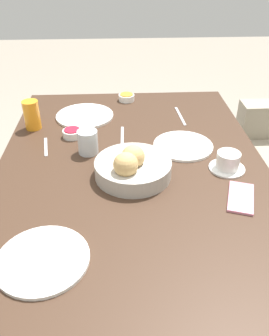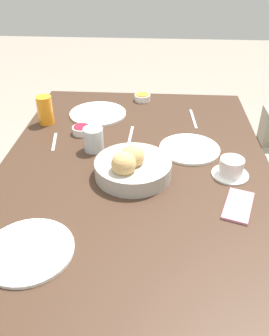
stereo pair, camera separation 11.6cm
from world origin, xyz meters
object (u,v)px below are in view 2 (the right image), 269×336
juice_glass (45,110)px  plate_near_left (98,114)px  cell_phone (238,206)px  coffee_cup (231,168)px  bread_basket (133,167)px  plate_near_right (28,250)px  spoon_coffee (54,142)px  water_tumbler (94,139)px  jam_bowl_honey (143,97)px  jam_bowl_berry (82,130)px  plate_far_center (190,149)px  knife_silver (193,119)px  fork_silver (130,137)px

juice_glass → plate_near_left: bearing=115.6°
plate_near_left → juice_glass: size_ratio=2.10×
cell_phone → coffee_cup: bearing=179.7°
bread_basket → plate_near_right: 0.42m
coffee_cup → spoon_coffee: 0.66m
plate_near_right → water_tumbler: (-0.51, 0.08, 0.04)m
bread_basket → jam_bowl_honey: bearing=179.7°
jam_bowl_honey → jam_bowl_berry: bearing=-33.2°
bread_basket → juice_glass: 0.54m
plate_far_center → water_tumbler: bearing=-86.5°
plate_near_left → plate_near_right: 0.82m
water_tumbler → knife_silver: 0.48m
plate_near_right → spoon_coffee: (-0.56, -0.08, -0.00)m
water_tumbler → knife_silver: water_tumbler is taller
bread_basket → jam_bowl_honey: size_ratio=3.36×
knife_silver → coffee_cup: bearing=12.2°
spoon_coffee → cell_phone: cell_phone is taller
bread_basket → plate_near_left: size_ratio=1.01×
plate_near_right → fork_silver: size_ratio=1.25×
bread_basket → plate_near_right: bread_basket is taller
plate_near_left → plate_far_center: bearing=53.8°
coffee_cup → spoon_coffee: (-0.18, -0.64, -0.03)m
plate_far_center → coffee_cup: coffee_cup is taller
coffee_cup → spoon_coffee: coffee_cup is taller
plate_near_left → jam_bowl_berry: size_ratio=3.32×
plate_near_left → cell_phone: (0.60, 0.51, -0.00)m
spoon_coffee → fork_silver: bearing=100.9°
plate_far_center → fork_silver: bearing=-109.7°
coffee_cup → fork_silver: size_ratio=0.66×
juice_glass → spoon_coffee: 0.18m
juice_glass → spoon_coffee: bearing=24.6°
plate_near_right → cell_phone: size_ratio=1.39×
plate_far_center → cell_phone: bearing=21.1°
jam_bowl_berry → cell_phone: jam_bowl_berry is taller
plate_near_left → cell_phone: bearing=40.3°
plate_far_center → coffee_cup: (0.16, 0.12, 0.02)m
plate_far_center → plate_near_right: bearing=-39.2°
juice_glass → jam_bowl_berry: 0.19m
juice_glass → fork_silver: 0.38m
cell_phone → plate_far_center: bearing=-158.9°
knife_silver → jam_bowl_honey: bearing=-129.8°
water_tumbler → jam_bowl_honey: water_tumbler is taller
knife_silver → water_tumbler: bearing=-53.3°
plate_far_center → coffee_cup: 0.20m
spoon_coffee → plate_near_left: bearing=153.2°
plate_far_center → juice_glass: juice_glass is taller
juice_glass → cell_phone: juice_glass is taller
jam_bowl_honey → cell_phone: bearing=22.2°
juice_glass → cell_phone: 0.87m
juice_glass → water_tumbler: size_ratio=1.35×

